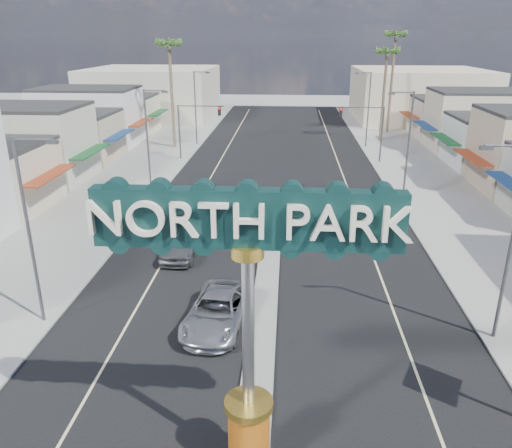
# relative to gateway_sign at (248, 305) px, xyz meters

# --- Properties ---
(ground) EXTENTS (160.00, 160.00, 0.00)m
(ground) POSITION_rel_gateway_sign_xyz_m (0.00, 28.02, -5.93)
(ground) COLOR gray
(ground) RESTS_ON ground
(road) EXTENTS (20.00, 120.00, 0.01)m
(road) POSITION_rel_gateway_sign_xyz_m (0.00, 28.02, -5.92)
(road) COLOR black
(road) RESTS_ON ground
(median_island) EXTENTS (1.30, 30.00, 0.16)m
(median_island) POSITION_rel_gateway_sign_xyz_m (0.00, 12.02, -5.85)
(median_island) COLOR gray
(median_island) RESTS_ON ground
(sidewalk_left) EXTENTS (8.00, 120.00, 0.12)m
(sidewalk_left) POSITION_rel_gateway_sign_xyz_m (-14.00, 28.02, -5.87)
(sidewalk_left) COLOR gray
(sidewalk_left) RESTS_ON ground
(sidewalk_right) EXTENTS (8.00, 120.00, 0.12)m
(sidewalk_right) POSITION_rel_gateway_sign_xyz_m (14.00, 28.02, -5.87)
(sidewalk_right) COLOR gray
(sidewalk_right) RESTS_ON ground
(storefront_row_left) EXTENTS (12.00, 42.00, 6.00)m
(storefront_row_left) POSITION_rel_gateway_sign_xyz_m (-24.00, 41.02, -2.93)
(storefront_row_left) COLOR beige
(storefront_row_left) RESTS_ON ground
(storefront_row_right) EXTENTS (12.00, 42.00, 6.00)m
(storefront_row_right) POSITION_rel_gateway_sign_xyz_m (24.00, 41.02, -2.93)
(storefront_row_right) COLOR #B7B29E
(storefront_row_right) RESTS_ON ground
(backdrop_far_left) EXTENTS (20.00, 20.00, 8.00)m
(backdrop_far_left) POSITION_rel_gateway_sign_xyz_m (-22.00, 73.02, -1.93)
(backdrop_far_left) COLOR #B7B29E
(backdrop_far_left) RESTS_ON ground
(backdrop_far_right) EXTENTS (20.00, 20.00, 8.00)m
(backdrop_far_right) POSITION_rel_gateway_sign_xyz_m (22.00, 73.02, -1.93)
(backdrop_far_right) COLOR beige
(backdrop_far_right) RESTS_ON ground
(gateway_sign) EXTENTS (8.20, 1.50, 9.15)m
(gateway_sign) POSITION_rel_gateway_sign_xyz_m (0.00, 0.00, 0.00)
(gateway_sign) COLOR #C6640F
(gateway_sign) RESTS_ON median_island
(traffic_signal_left) EXTENTS (5.09, 0.45, 6.00)m
(traffic_signal_left) POSITION_rel_gateway_sign_xyz_m (-9.18, 42.02, -1.65)
(traffic_signal_left) COLOR #47474C
(traffic_signal_left) RESTS_ON ground
(traffic_signal_right) EXTENTS (5.09, 0.45, 6.00)m
(traffic_signal_right) POSITION_rel_gateway_sign_xyz_m (9.18, 42.02, -1.65)
(traffic_signal_right) COLOR #47474C
(traffic_signal_right) RESTS_ON ground
(streetlight_l_near) EXTENTS (2.03, 0.22, 9.00)m
(streetlight_l_near) POSITION_rel_gateway_sign_xyz_m (-10.43, 8.02, -0.86)
(streetlight_l_near) COLOR #47474C
(streetlight_l_near) RESTS_ON ground
(streetlight_l_mid) EXTENTS (2.03, 0.22, 9.00)m
(streetlight_l_mid) POSITION_rel_gateway_sign_xyz_m (-10.43, 28.02, -0.86)
(streetlight_l_mid) COLOR #47474C
(streetlight_l_mid) RESTS_ON ground
(streetlight_l_far) EXTENTS (2.03, 0.22, 9.00)m
(streetlight_l_far) POSITION_rel_gateway_sign_xyz_m (-10.43, 50.02, -0.86)
(streetlight_l_far) COLOR #47474C
(streetlight_l_far) RESTS_ON ground
(streetlight_r_near) EXTENTS (2.03, 0.22, 9.00)m
(streetlight_r_near) POSITION_rel_gateway_sign_xyz_m (10.43, 8.02, -0.86)
(streetlight_r_near) COLOR #47474C
(streetlight_r_near) RESTS_ON ground
(streetlight_r_mid) EXTENTS (2.03, 0.22, 9.00)m
(streetlight_r_mid) POSITION_rel_gateway_sign_xyz_m (10.43, 28.02, -0.86)
(streetlight_r_mid) COLOR #47474C
(streetlight_r_mid) RESTS_ON ground
(streetlight_r_far) EXTENTS (2.03, 0.22, 9.00)m
(streetlight_r_far) POSITION_rel_gateway_sign_xyz_m (10.43, 50.02, -0.86)
(streetlight_r_far) COLOR #47474C
(streetlight_r_far) RESTS_ON ground
(palm_left_far) EXTENTS (2.60, 2.60, 13.10)m
(palm_left_far) POSITION_rel_gateway_sign_xyz_m (-13.00, 48.02, 5.57)
(palm_left_far) COLOR brown
(palm_left_far) RESTS_ON ground
(palm_right_mid) EXTENTS (2.60, 2.60, 12.10)m
(palm_right_mid) POSITION_rel_gateway_sign_xyz_m (13.00, 54.02, 4.67)
(palm_right_mid) COLOR brown
(palm_right_mid) RESTS_ON ground
(palm_right_far) EXTENTS (2.60, 2.60, 14.10)m
(palm_right_far) POSITION_rel_gateway_sign_xyz_m (15.00, 60.02, 6.46)
(palm_right_far) COLOR brown
(palm_right_far) RESTS_ON ground
(suv_left) EXTENTS (3.23, 5.92, 1.58)m
(suv_left) POSITION_rel_gateway_sign_xyz_m (-2.15, 8.29, -5.14)
(suv_left) COLOR #A7A7AB
(suv_left) RESTS_ON ground
(car_parked_left) EXTENTS (2.20, 5.10, 1.71)m
(car_parked_left) POSITION_rel_gateway_sign_xyz_m (-5.50, 16.27, -5.07)
(car_parked_left) COLOR #5D5D61
(car_parked_left) RESTS_ON ground
(car_parked_right) EXTENTS (2.30, 5.09, 1.62)m
(car_parked_right) POSITION_rel_gateway_sign_xyz_m (7.43, 22.93, -5.12)
(car_parked_right) COLOR silver
(car_parked_right) RESTS_ON ground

